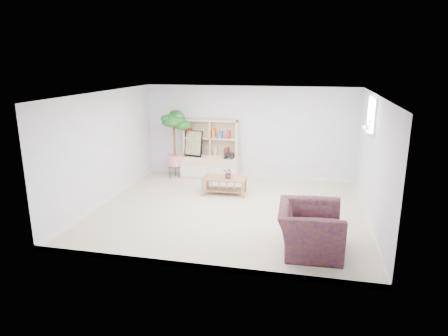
% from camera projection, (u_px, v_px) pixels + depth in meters
% --- Properties ---
extents(floor, '(5.50, 5.00, 0.01)m').
position_uv_depth(floor, '(230.00, 210.00, 8.33)').
color(floor, beige).
rests_on(floor, ground).
extents(ceiling, '(5.50, 5.00, 0.01)m').
position_uv_depth(ceiling, '(230.00, 94.00, 7.70)').
color(ceiling, white).
rests_on(ceiling, walls).
extents(walls, '(5.51, 5.01, 2.40)m').
position_uv_depth(walls, '(230.00, 154.00, 8.02)').
color(walls, silver).
rests_on(walls, floor).
extents(baseboard, '(5.50, 5.00, 0.10)m').
position_uv_depth(baseboard, '(230.00, 208.00, 8.32)').
color(baseboard, white).
rests_on(baseboard, floor).
extents(window, '(0.10, 0.98, 0.68)m').
position_uv_depth(window, '(373.00, 114.00, 7.81)').
color(window, silver).
rests_on(window, walls).
extents(window_sill, '(0.14, 1.00, 0.04)m').
position_uv_depth(window_sill, '(368.00, 130.00, 7.90)').
color(window_sill, white).
rests_on(window_sill, walls).
extents(storage_unit, '(1.53, 0.52, 1.53)m').
position_uv_depth(storage_unit, '(210.00, 149.00, 10.45)').
color(storage_unit, beige).
rests_on(storage_unit, floor).
extents(poster, '(0.51, 0.21, 0.69)m').
position_uv_depth(poster, '(193.00, 144.00, 10.43)').
color(poster, yellow).
rests_on(poster, storage_unit).
extents(toy_truck, '(0.33, 0.24, 0.17)m').
position_uv_depth(toy_truck, '(229.00, 155.00, 10.28)').
color(toy_truck, black).
rests_on(toy_truck, storage_unit).
extents(coffee_table, '(1.00, 0.58, 0.40)m').
position_uv_depth(coffee_table, '(224.00, 186.00, 9.29)').
color(coffee_table, '#997345').
rests_on(coffee_table, floor).
extents(table_plant, '(0.28, 0.26, 0.27)m').
position_uv_depth(table_plant, '(229.00, 173.00, 9.11)').
color(table_plant, '#1B481D').
rests_on(table_plant, coffee_table).
extents(floor_tree, '(0.75, 0.75, 1.78)m').
position_uv_depth(floor_tree, '(175.00, 145.00, 10.42)').
color(floor_tree, '#1B4821').
rests_on(floor_tree, floor).
extents(armchair, '(1.06, 1.20, 0.87)m').
position_uv_depth(armchair, '(310.00, 226.00, 6.46)').
color(armchair, '#161736').
rests_on(armchair, floor).
extents(sill_plant, '(0.14, 0.12, 0.22)m').
position_uv_depth(sill_plant, '(369.00, 124.00, 7.82)').
color(sill_plant, '#1B4821').
rests_on(sill_plant, window_sill).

